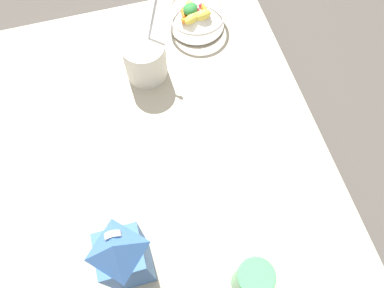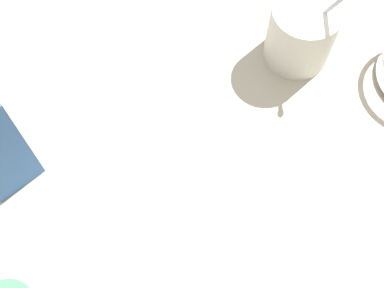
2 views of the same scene
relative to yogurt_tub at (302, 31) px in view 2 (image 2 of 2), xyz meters
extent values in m
plane|color=#4C4742|center=(0.13, 0.27, -0.11)|extent=(6.00, 6.00, 0.00)
cube|color=#B2A893|center=(0.13, 0.27, -0.09)|extent=(1.12, 1.12, 0.04)
cylinder|color=silver|center=(0.00, 0.00, -0.01)|extent=(0.13, 0.13, 0.13)
cylinder|color=white|center=(0.00, 0.00, 0.05)|extent=(0.12, 0.12, 0.02)
cylinder|color=silver|center=(-0.03, -0.03, 0.09)|extent=(0.08, 0.07, 0.19)
camera|label=1|loc=(0.05, 0.71, 0.89)|focal=35.00mm
camera|label=2|loc=(-0.32, 0.54, 0.80)|focal=50.00mm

